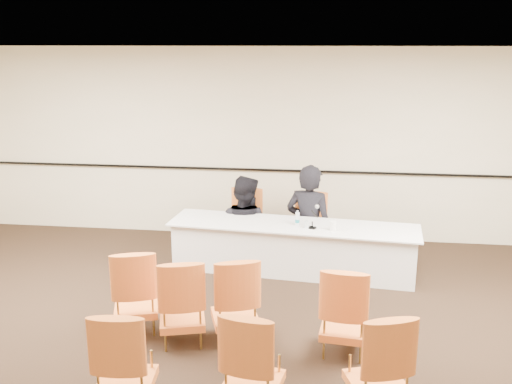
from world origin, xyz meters
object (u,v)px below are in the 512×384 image
microphone (312,218)px  aud_chair_back_right (378,361)px  panelist_main_chair (309,227)px  panelist_second_chair (244,223)px  aud_chair_front_left (135,289)px  aud_chair_back_left (125,358)px  panel_table (293,248)px  water_bottle (297,218)px  aud_chair_back_mid (253,359)px  aud_chair_extra (182,300)px  coffee_cup (333,226)px  panelist_main (309,229)px  aud_chair_front_mid (235,298)px  panelist_second (244,232)px  aud_chair_front_right (345,309)px  drinking_glass (307,225)px

microphone → aud_chair_back_right: (0.65, -2.84, -0.35)m
panelist_main_chair → panelist_second_chair: 0.96m
panelist_main_chair → aud_chair_front_left: 2.96m
panelist_main_chair → microphone: microphone is taller
aud_chair_back_left → panel_table: bearing=64.8°
water_bottle → aud_chair_back_mid: aud_chair_back_mid is taller
panelist_main_chair → aud_chair_extra: bearing=-110.0°
water_bottle → aud_chair_extra: bearing=-117.8°
coffee_cup → water_bottle: bearing=158.7°
panelist_main → panelist_main_chair: 0.03m
aud_chair_front_left → aud_chair_back_mid: bearing=-57.6°
water_bottle → aud_chair_front_mid: size_ratio=0.21×
panelist_second_chair → aud_chair_back_mid: (0.63, -3.68, 0.00)m
panel_table → water_bottle: size_ratio=16.60×
panelist_main_chair → panelist_second: panelist_second is taller
coffee_cup → panel_table: bearing=159.2°
microphone → aud_chair_front_left: size_ratio=0.31×
aud_chair_back_mid → aud_chair_back_right: (1.04, 0.11, 0.00)m
coffee_cup → aud_chair_back_left: aud_chair_back_left is taller
microphone → aud_chair_back_mid: bearing=-77.6°
water_bottle → aud_chair_back_mid: (-0.19, -3.07, -0.30)m
aud_chair_front_mid → panelist_main_chair: bearing=56.1°
aud_chair_back_left → aud_chair_extra: size_ratio=1.00×
panelist_main_chair → aud_chair_back_right: 3.55m
panelist_second → aud_chair_front_mid: panelist_second is taller
water_bottle → microphone: bearing=-30.9°
aud_chair_front_right → aud_chair_back_mid: 1.30m
panelist_main → coffee_cup: size_ratio=14.87×
panelist_second → aud_chair_back_right: bearing=135.1°
panelist_second → aud_chair_back_left: 3.83m
aud_chair_back_mid → aud_chair_front_mid: bearing=116.8°
panelist_main → aud_chair_front_mid: (-0.68, -2.44, 0.03)m
panelist_second → coffee_cup: 1.57m
aud_chair_back_mid → panelist_second_chair: bearing=109.7°
water_bottle → aud_chair_front_right: size_ratio=0.21×
aud_chair_back_left → aud_chair_extra: bearing=76.0°
aud_chair_back_mid → drinking_glass: bearing=93.8°
panelist_main_chair → aud_chair_front_left: (-1.78, -2.36, 0.00)m
aud_chair_front_left → aud_chair_front_mid: same height
panelist_main_chair → water_bottle: size_ratio=4.68×
aud_chair_back_left → aud_chair_back_mid: (1.08, 0.12, 0.00)m
aud_chair_front_left → aud_chair_back_right: same height
water_bottle → aud_chair_front_left: 2.49m
water_bottle → aud_chair_back_right: size_ratio=0.21×
microphone → panelist_main: bearing=115.6°
microphone → aud_chair_extra: 2.33m
aud_chair_front_left → aud_chair_back_left: 1.40m
microphone → water_bottle: microphone is taller
water_bottle → aud_chair_front_right: 2.15m
aud_chair_front_left → aud_chair_back_mid: same height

